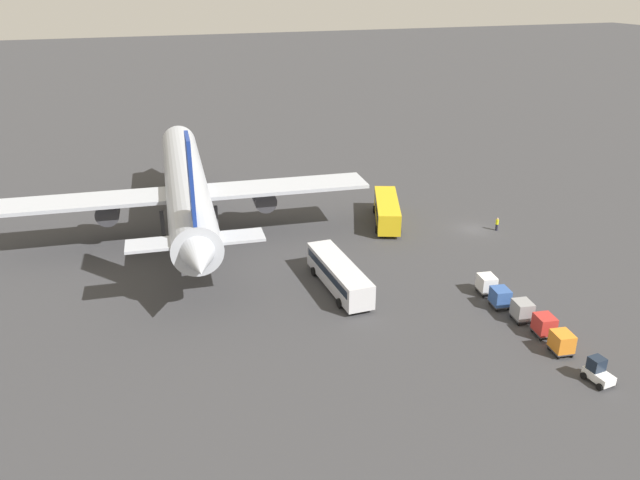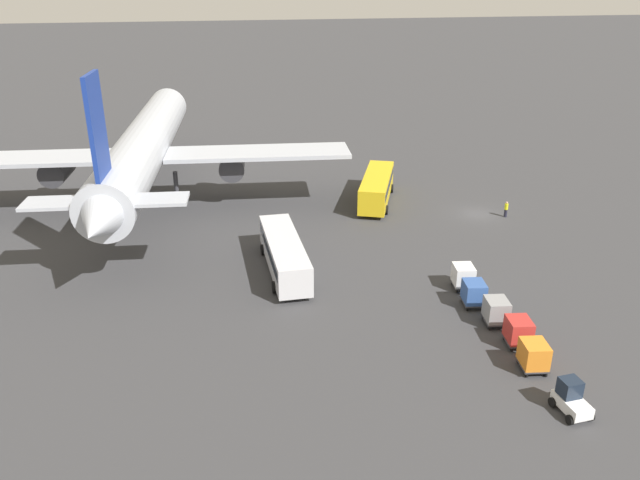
{
  "view_description": "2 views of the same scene",
  "coord_description": "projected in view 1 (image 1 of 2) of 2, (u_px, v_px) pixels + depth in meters",
  "views": [
    {
      "loc": [
        -64.65,
        44.05,
        30.71
      ],
      "look_at": [
        -6.94,
        23.79,
        4.62
      ],
      "focal_mm": 35.0,
      "sensor_mm": 36.0,
      "label": 1
    },
    {
      "loc": [
        -58.99,
        29.21,
        24.35
      ],
      "look_at": [
        -10.98,
        19.73,
        3.23
      ],
      "focal_mm": 35.0,
      "sensor_mm": 36.0,
      "label": 2
    }
  ],
  "objects": [
    {
      "name": "baggage_tug",
      "position": [
        598.0,
        372.0,
        50.71
      ],
      "size": [
        2.5,
        1.81,
        2.1
      ],
      "rotation": [
        0.0,
        0.0,
        0.08
      ],
      "color": "white",
      "rests_on": "ground"
    },
    {
      "name": "cargo_cart_white",
      "position": [
        487.0,
        283.0,
        64.66
      ],
      "size": [
        2.21,
        1.94,
        2.06
      ],
      "rotation": [
        0.0,
        0.0,
        -0.14
      ],
      "color": "#38383D",
      "rests_on": "ground"
    },
    {
      "name": "cargo_cart_grey",
      "position": [
        522.0,
        310.0,
        59.56
      ],
      "size": [
        2.21,
        1.94,
        2.06
      ],
      "rotation": [
        0.0,
        0.0,
        -0.14
      ],
      "color": "#38383D",
      "rests_on": "ground"
    },
    {
      "name": "cargo_cart_red",
      "position": [
        544.0,
        324.0,
        57.07
      ],
      "size": [
        2.21,
        1.94,
        2.06
      ],
      "rotation": [
        0.0,
        0.0,
        -0.14
      ],
      "color": "#38383D",
      "rests_on": "ground"
    },
    {
      "name": "cargo_cart_orange",
      "position": [
        562.0,
        342.0,
        54.37
      ],
      "size": [
        2.21,
        1.94,
        2.06
      ],
      "rotation": [
        0.0,
        0.0,
        -0.14
      ],
      "color": "#38383D",
      "rests_on": "ground"
    },
    {
      "name": "worker_person",
      "position": [
        497.0,
        224.0,
        80.89
      ],
      "size": [
        0.38,
        0.38,
        1.74
      ],
      "color": "#1E1E2D",
      "rests_on": "ground"
    },
    {
      "name": "ground_plane",
      "position": [
        474.0,
        229.0,
        81.58
      ],
      "size": [
        600.0,
        600.0,
        0.0
      ],
      "primitive_type": "plane",
      "color": "#38383A"
    },
    {
      "name": "shuttle_bus_near",
      "position": [
        387.0,
        209.0,
        82.99
      ],
      "size": [
        12.18,
        7.08,
        3.19
      ],
      "rotation": [
        0.0,
        0.0,
        -0.38
      ],
      "color": "gold",
      "rests_on": "ground"
    },
    {
      "name": "airplane",
      "position": [
        186.0,
        186.0,
        77.62
      ],
      "size": [
        52.65,
        45.47,
        17.26
      ],
      "rotation": [
        0.0,
        0.0,
        -0.09
      ],
      "color": "#B2B7C1",
      "rests_on": "ground"
    },
    {
      "name": "shuttle_bus_far",
      "position": [
        339.0,
        273.0,
        65.45
      ],
      "size": [
        12.41,
        3.34,
        3.01
      ],
      "rotation": [
        0.0,
        0.0,
        0.01
      ],
      "color": "silver",
      "rests_on": "ground"
    },
    {
      "name": "cargo_cart_blue",
      "position": [
        500.0,
        297.0,
        61.98
      ],
      "size": [
        2.21,
        1.94,
        2.06
      ],
      "rotation": [
        0.0,
        0.0,
        -0.14
      ],
      "color": "#38383D",
      "rests_on": "ground"
    }
  ]
}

